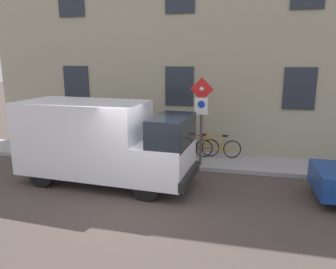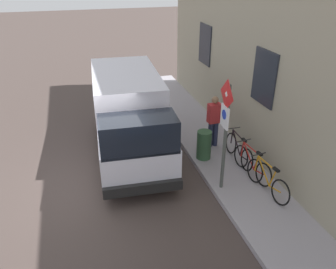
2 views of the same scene
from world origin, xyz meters
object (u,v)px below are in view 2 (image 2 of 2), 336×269
at_px(bicycle_red, 252,164).
at_px(delivery_van, 129,114).
at_px(bicycle_black, 239,150).
at_px(pedestrian, 214,120).
at_px(sign_post_stacked, 225,121).
at_px(bicycle_orange, 267,180).
at_px(litter_bin, 204,145).

bearing_deg(bicycle_red, delivery_van, 43.11).
bearing_deg(delivery_van, bicycle_black, 64.71).
height_order(bicycle_red, pedestrian, pedestrian).
relative_size(sign_post_stacked, bicycle_orange, 1.69).
relative_size(bicycle_orange, pedestrian, 1.00).
bearing_deg(pedestrian, bicycle_black, -163.37).
bearing_deg(sign_post_stacked, delivery_van, 124.57).
relative_size(bicycle_orange, litter_bin, 1.90).
xyz_separation_m(delivery_van, pedestrian, (2.61, -0.57, -0.26)).
height_order(bicycle_black, pedestrian, pedestrian).
height_order(bicycle_orange, pedestrian, pedestrian).
height_order(sign_post_stacked, bicycle_black, sign_post_stacked).
height_order(pedestrian, litter_bin, pedestrian).
relative_size(sign_post_stacked, bicycle_black, 1.70).
relative_size(delivery_van, pedestrian, 3.17).
xyz_separation_m(bicycle_red, litter_bin, (-0.94, 1.26, 0.08)).
relative_size(bicycle_red, litter_bin, 1.90).
xyz_separation_m(sign_post_stacked, delivery_van, (-1.91, 2.76, -0.76)).
bearing_deg(pedestrian, sign_post_stacked, 159.81).
xyz_separation_m(bicycle_red, pedestrian, (-0.37, 1.90, 0.56)).
distance_m(delivery_van, bicycle_red, 3.96).
bearing_deg(bicycle_black, litter_bin, 64.67).
bearing_deg(bicycle_black, pedestrian, 19.05).
bearing_deg(sign_post_stacked, litter_bin, 84.91).
bearing_deg(bicycle_orange, bicycle_red, -6.76).
bearing_deg(delivery_van, litter_bin, 63.09).
bearing_deg(bicycle_orange, sign_post_stacked, 57.82).
height_order(bicycle_orange, bicycle_black, same).
bearing_deg(litter_bin, pedestrian, 48.57).
height_order(bicycle_red, litter_bin, litter_bin).
relative_size(pedestrian, litter_bin, 1.91).
distance_m(bicycle_orange, litter_bin, 2.27).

